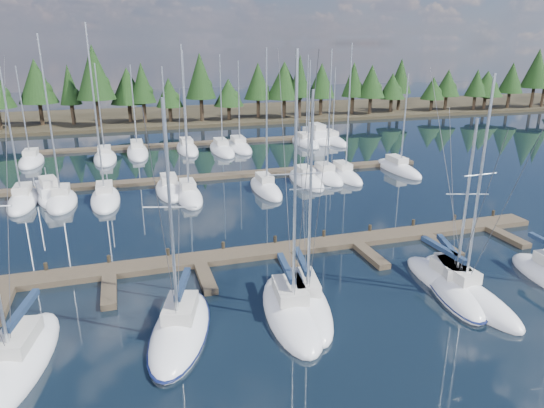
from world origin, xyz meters
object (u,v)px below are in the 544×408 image
object	(u,v)px
front_sailboat_0	(17,362)
front_sailboat_4	(452,285)
front_sailboat_1	(180,329)
motor_yacht_left	(50,196)
main_dock	(282,253)
front_sailboat_3	(306,302)
front_sailboat_5	(458,289)
motor_yacht_right	(315,138)
front_sailboat_2	(291,310)

from	to	relation	value
front_sailboat_0	front_sailboat_4	xyz separation A→B (m)	(24.82, 0.51, -0.03)
front_sailboat_1	motor_yacht_left	xyz separation A→B (m)	(-9.41, 27.32, 0.15)
main_dock	front_sailboat_4	xyz separation A→B (m)	(8.70, -7.94, 0.07)
front_sailboat_0	front_sailboat_3	distance (m)	15.27
front_sailboat_1	front_sailboat_5	size ratio (longest dim) A/B	0.94
main_dock	motor_yacht_left	world-z (taller)	motor_yacht_left
front_sailboat_5	front_sailboat_0	bearing A→B (deg)	179.78
front_sailboat_1	front_sailboat_3	world-z (taller)	front_sailboat_3
front_sailboat_0	front_sailboat_1	bearing A→B (deg)	3.74
front_sailboat_5	motor_yacht_right	bearing A→B (deg)	78.16
main_dock	front_sailboat_5	bearing A→B (deg)	-44.59
front_sailboat_3	motor_yacht_right	bearing A→B (deg)	67.31
front_sailboat_1	front_sailboat_2	distance (m)	6.28
front_sailboat_0	motor_yacht_left	xyz separation A→B (m)	(-1.61, 27.83, 0.14)
main_dock	motor_yacht_right	world-z (taller)	motor_yacht_right
front_sailboat_5	motor_yacht_right	size ratio (longest dim) A/B	1.51
front_sailboat_1	front_sailboat_3	distance (m)	7.46
main_dock	front_sailboat_3	xyz separation A→B (m)	(-0.90, -7.21, 0.09)
front_sailboat_0	front_sailboat_2	distance (m)	14.09
main_dock	front_sailboat_0	bearing A→B (deg)	-152.35
front_sailboat_1	front_sailboat_5	xyz separation A→B (m)	(16.99, -0.60, 0.01)
main_dock	motor_yacht_left	xyz separation A→B (m)	(-17.74, 19.38, 0.23)
front_sailboat_1	motor_yacht_right	size ratio (longest dim) A/B	1.43
motor_yacht_left	front_sailboat_4	bearing A→B (deg)	-45.94
main_dock	front_sailboat_5	world-z (taller)	front_sailboat_5
front_sailboat_3	front_sailboat_4	world-z (taller)	front_sailboat_3
front_sailboat_2	front_sailboat_4	size ratio (longest dim) A/B	1.32
front_sailboat_0	front_sailboat_2	xyz separation A→B (m)	(14.08, 0.58, -0.00)
front_sailboat_2	front_sailboat_5	world-z (taller)	front_sailboat_2
front_sailboat_2	front_sailboat_3	bearing A→B (deg)	29.65
front_sailboat_0	front_sailboat_5	bearing A→B (deg)	-0.22
front_sailboat_4	front_sailboat_5	xyz separation A→B (m)	(-0.03, -0.61, 0.02)
main_dock	motor_yacht_left	distance (m)	26.27
front_sailboat_2	motor_yacht_left	size ratio (longest dim) A/B	1.90
front_sailboat_2	front_sailboat_1	bearing A→B (deg)	-179.32
front_sailboat_2	front_sailboat_3	size ratio (longest dim) A/B	1.15
front_sailboat_2	front_sailboat_4	world-z (taller)	front_sailboat_2
front_sailboat_2	motor_yacht_left	bearing A→B (deg)	119.93
front_sailboat_0	front_sailboat_2	world-z (taller)	front_sailboat_2
front_sailboat_1	front_sailboat_4	xyz separation A→B (m)	(17.02, 0.00, -0.01)
front_sailboat_4	front_sailboat_3	bearing A→B (deg)	175.68
front_sailboat_1	front_sailboat_4	distance (m)	17.02
front_sailboat_1	front_sailboat_2	size ratio (longest dim) A/B	0.87
front_sailboat_0	front_sailboat_5	distance (m)	24.79
front_sailboat_0	front_sailboat_3	xyz separation A→B (m)	(15.22, 1.24, -0.00)
front_sailboat_5	motor_yacht_left	size ratio (longest dim) A/B	1.74
front_sailboat_4	motor_yacht_right	bearing A→B (deg)	78.06
front_sailboat_2	front_sailboat_4	bearing A→B (deg)	-0.39
front_sailboat_1	front_sailboat_3	bearing A→B (deg)	5.59
front_sailboat_0	motor_yacht_left	distance (m)	27.88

